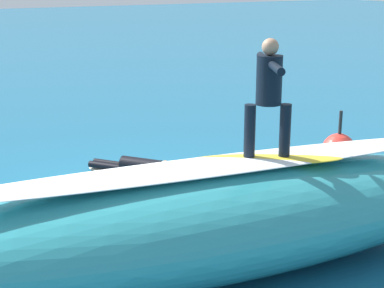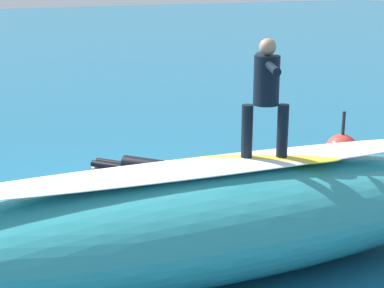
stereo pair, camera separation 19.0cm
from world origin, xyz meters
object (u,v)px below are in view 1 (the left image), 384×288
Objects in this scene: surfer_riding at (269,89)px; surfer_paddling at (135,165)px; surfboard_paddling at (142,174)px; buoy_marker at (339,150)px; surfboard_riding at (266,159)px.

surfer_paddling is (0.10, -4.23, -2.22)m from surfer_riding.
surfer_riding is 4.77m from surfboard_paddling.
surfboard_paddling is at bearing 0.00° from surfer_paddling.
buoy_marker is (-3.86, 1.33, 0.31)m from surfboard_paddling.
surfer_riding reaches higher than surfboard_paddling.
surfer_paddling is at bearing -20.04° from buoy_marker.
surfboard_paddling is 2.06× the size of buoy_marker.
surfboard_riding is at bearing 35.96° from buoy_marker.
surfboard_riding is 1.79× the size of buoy_marker.
surfer_paddling is at bearing -63.37° from surfer_riding.
surfer_riding is (0.00, 0.00, 0.95)m from surfboard_riding.
buoy_marker is (-3.94, 1.44, 0.14)m from surfer_paddling.
surfer_riding is 5.18m from buoy_marker.
buoy_marker is at bearing -118.79° from surfboard_riding.
surfboard_riding is 4.41m from surfer_paddling.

